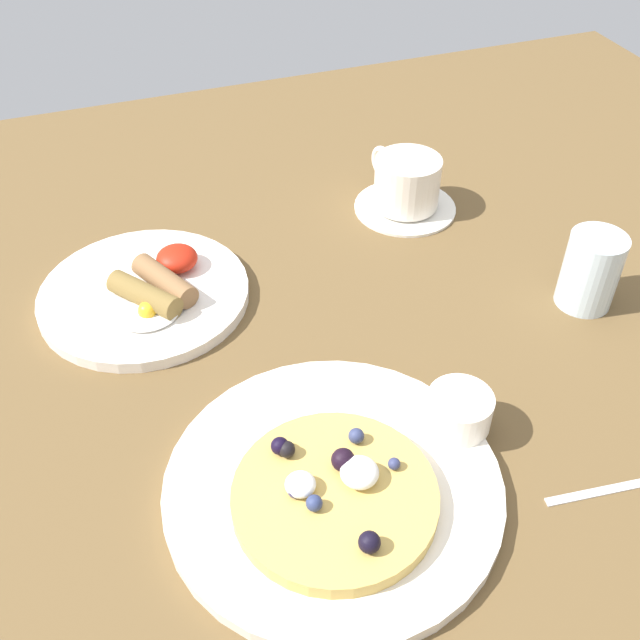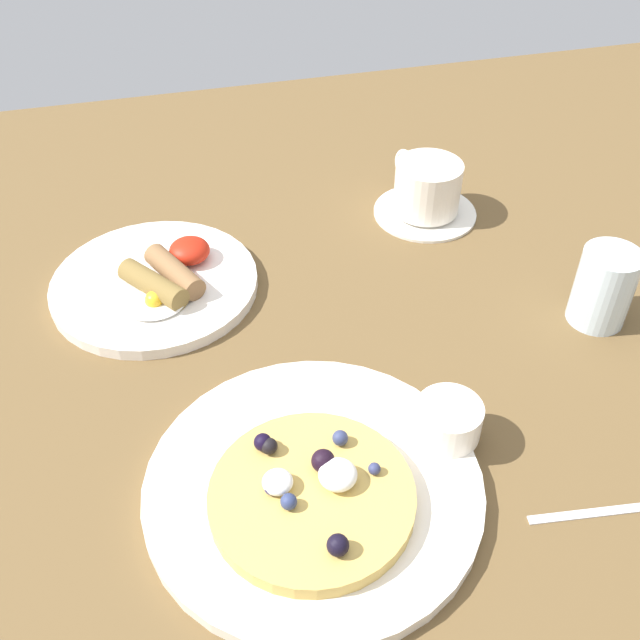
# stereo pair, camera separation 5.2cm
# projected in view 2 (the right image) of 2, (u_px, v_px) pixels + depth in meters

# --- Properties ---
(ground_plane) EXTENTS (1.66, 1.25, 0.03)m
(ground_plane) POSITION_uv_depth(u_px,v_px,m) (272.00, 359.00, 0.77)
(ground_plane) COLOR brown
(pancake_plate) EXTENTS (0.28, 0.28, 0.01)m
(pancake_plate) POSITION_uv_depth(u_px,v_px,m) (315.00, 486.00, 0.62)
(pancake_plate) COLOR white
(pancake_plate) RESTS_ON ground_plane
(pancake_with_berries) EXTENTS (0.17, 0.17, 0.03)m
(pancake_with_berries) POSITION_uv_depth(u_px,v_px,m) (312.00, 495.00, 0.60)
(pancake_with_berries) COLOR tan
(pancake_with_berries) RESTS_ON pancake_plate
(syrup_ramekin) EXTENTS (0.06, 0.06, 0.03)m
(syrup_ramekin) POSITION_uv_depth(u_px,v_px,m) (448.00, 420.00, 0.65)
(syrup_ramekin) COLOR white
(syrup_ramekin) RESTS_ON pancake_plate
(breakfast_plate) EXTENTS (0.23, 0.23, 0.01)m
(breakfast_plate) POSITION_uv_depth(u_px,v_px,m) (155.00, 284.00, 0.82)
(breakfast_plate) COLOR white
(breakfast_plate) RESTS_ON ground_plane
(fried_breakfast) EXTENTS (0.10, 0.12, 0.03)m
(fried_breakfast) POSITION_uv_depth(u_px,v_px,m) (170.00, 274.00, 0.81)
(fried_breakfast) COLOR brown
(fried_breakfast) RESTS_ON breakfast_plate
(coffee_saucer) EXTENTS (0.13, 0.13, 0.01)m
(coffee_saucer) POSITION_uv_depth(u_px,v_px,m) (425.00, 211.00, 0.94)
(coffee_saucer) COLOR white
(coffee_saucer) RESTS_ON ground_plane
(coffee_cup) EXTENTS (0.08, 0.11, 0.06)m
(coffee_cup) POSITION_uv_depth(u_px,v_px,m) (427.00, 186.00, 0.92)
(coffee_cup) COLOR white
(coffee_cup) RESTS_ON coffee_saucer
(water_glass) EXTENTS (0.06, 0.06, 0.08)m
(water_glass) POSITION_uv_depth(u_px,v_px,m) (604.00, 287.00, 0.76)
(water_glass) COLOR silver
(water_glass) RESTS_ON ground_plane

